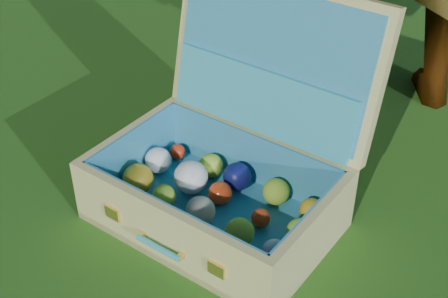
% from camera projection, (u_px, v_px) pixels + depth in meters
% --- Properties ---
extents(ground, '(60.00, 60.00, 0.00)m').
position_uv_depth(ground, '(138.00, 209.00, 1.54)').
color(ground, '#215114').
rests_on(ground, ground).
extents(suitcase, '(0.66, 0.62, 0.52)m').
position_uv_depth(suitcase, '(232.00, 156.00, 1.47)').
color(suitcase, '#D9CD75').
rests_on(suitcase, ground).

